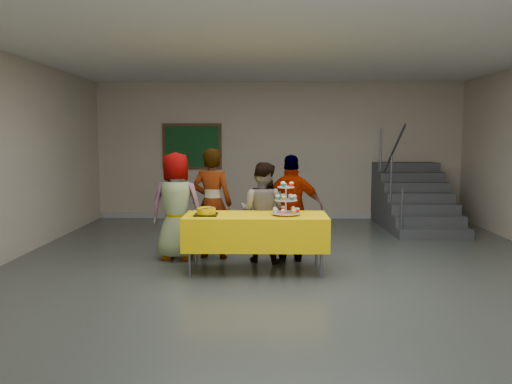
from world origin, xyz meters
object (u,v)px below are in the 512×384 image
schoolchild_b (212,203)px  schoolchild_d (292,208)px  bear_cake (206,211)px  schoolchild_a (176,206)px  noticeboard (192,146)px  schoolchild_c (262,212)px  cupcake_stand (286,202)px  staircase (412,202)px  bake_table (256,231)px

schoolchild_b → schoolchild_d: 1.18m
bear_cake → schoolchild_a: (-0.52, 0.74, -0.04)m
schoolchild_d → noticeboard: (-1.99, 3.85, 0.83)m
schoolchild_d → schoolchild_c: bearing=7.7°
bear_cake → noticeboard: (-0.83, 4.52, 0.77)m
cupcake_stand → staircase: bearing=53.3°
schoolchild_a → schoolchild_d: schoolchild_a is taller
schoolchild_c → schoolchild_d: size_ratio=0.93×
schoolchild_b → staircase: bearing=-132.0°
cupcake_stand → bear_cake: cupcake_stand is taller
cupcake_stand → schoolchild_b: 1.34m
bake_table → cupcake_stand: bearing=-5.7°
bear_cake → schoolchild_a: size_ratio=0.23×
schoolchild_a → bake_table: bearing=155.2°
schoolchild_a → schoolchild_b: size_ratio=0.96×
bake_table → staircase: (3.13, 3.63, -0.07)m
schoolchild_a → schoolchild_c: (1.26, -0.12, -0.07)m
bear_cake → schoolchild_d: bearing=30.0°
bake_table → cupcake_stand: (0.40, -0.04, 0.38)m
bear_cake → noticeboard: size_ratio=0.28×
schoolchild_c → schoolchild_d: (0.43, 0.05, 0.05)m
bake_table → bear_cake: (-0.65, -0.05, 0.27)m
bear_cake → staircase: bearing=44.3°
bake_table → schoolchild_b: 1.05m
cupcake_stand → schoolchild_c: schoolchild_c is taller
schoolchild_b → schoolchild_c: (0.74, -0.21, -0.10)m
bear_cake → schoolchild_b: bearing=90.5°
bake_table → schoolchild_a: bearing=149.7°
noticeboard → schoolchild_a: bearing=-85.3°
bake_table → cupcake_stand: size_ratio=4.22×
cupcake_stand → staircase: size_ratio=0.19×
schoolchild_d → schoolchild_a: bearing=-1.3°
cupcake_stand → schoolchild_b: schoolchild_b is taller
bake_table → staircase: staircase is taller
schoolchild_c → staircase: bearing=-112.7°
schoolchild_b → staircase: staircase is taller
bake_table → noticeboard: 4.82m
cupcake_stand → schoolchild_c: 0.72m
bear_cake → noticeboard: noticeboard is taller
noticeboard → schoolchild_b: bearing=-77.4°
schoolchild_d → noticeboard: bearing=-61.6°
bear_cake → cupcake_stand: bearing=0.7°
schoolchild_a → staircase: (4.30, 2.94, -0.30)m
schoolchild_c → staircase: size_ratio=0.60×
schoolchild_c → schoolchild_d: schoolchild_d is taller
bake_table → schoolchild_a: (-1.17, 0.69, 0.23)m
bake_table → schoolchild_c: (0.09, 0.57, 0.16)m
cupcake_stand → noticeboard: 4.93m
cupcake_stand → noticeboard: bearing=112.6°
schoolchild_c → schoolchild_d: 0.43m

